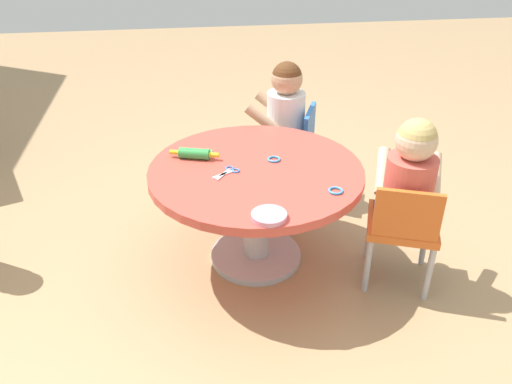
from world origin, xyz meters
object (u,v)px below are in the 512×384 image
Objects in this scene: craft_table at (256,189)px; child_chair_left at (403,226)px; seated_child_right at (285,108)px; rolling_pin at (194,154)px; craft_scissors at (228,172)px; child_chair_right at (291,146)px; seated_child_left at (410,176)px.

child_chair_left is (-0.26, -0.61, -0.08)m from craft_table.
seated_child_right is at bearing -21.94° from craft_table.
child_chair_left is 2.37× the size of rolling_pin.
rolling_pin reaches higher than child_chair_left.
craft_table is 7.16× the size of craft_scissors.
child_chair_right is 3.99× the size of craft_scissors.
child_chair_left is 0.23m from seated_child_left.
seated_child_left is at bearing -157.78° from child_chair_right.
child_chair_left is 1.00× the size of child_chair_right.
rolling_pin is 0.21m from craft_scissors.
seated_child_right is (0.02, 0.04, 0.23)m from child_chair_right.
seated_child_left is at bearing -112.00° from rolling_pin.
child_chair_left reaches higher than craft_scissors.
child_chair_left is at bearing -159.47° from child_chair_right.
child_chair_right reaches higher than craft_table.
craft_table is 0.33m from rolling_pin.
child_chair_left is at bearing -157.71° from seated_child_right.
seated_child_left is at bearing -110.09° from craft_table.
craft_table is 1.80× the size of child_chair_right.
seated_child_right reaches higher than craft_table.
child_chair_right is (0.83, 0.34, -0.23)m from seated_child_left.
child_chair_left is 3.99× the size of craft_scissors.
rolling_pin reaches higher than craft_scissors.
seated_child_right is at bearing -30.27° from craft_scissors.
seated_child_right is at bearing 22.29° from child_chair_left.
rolling_pin is 1.69× the size of craft_scissors.
child_chair_right is at bearing 22.22° from seated_child_left.
seated_child_left is (0.04, -0.01, 0.23)m from child_chair_left.
seated_child_right is at bearing -46.89° from rolling_pin.
child_chair_left and child_chair_right have the same top height.
craft_scissors is at bearing -137.73° from rolling_pin.
seated_child_right is 3.79× the size of craft_scissors.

